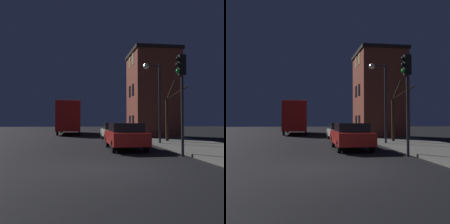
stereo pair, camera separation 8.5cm
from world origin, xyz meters
The scene contains 8 objects.
ground_plane centered at (0.00, 0.00, 0.00)m, with size 120.00×120.00×0.00m, color black.
brick_building centered at (6.04, 15.15, 4.23)m, with size 4.38×5.30×8.15m.
streetlamp centered at (3.85, 7.35, 3.59)m, with size 1.16×0.37×5.15m.
traffic_light centered at (3.45, 2.22, 3.22)m, with size 0.43×0.24×4.49m.
bare_tree centered at (5.32, 8.92, 2.19)m, with size 2.01×1.01×4.41m.
bus centered at (-2.14, 22.14, 2.22)m, with size 2.56×9.33×3.75m.
car_near_lane centered at (1.47, 5.16, 0.77)m, with size 1.82×4.11×1.45m.
car_mid_lane centered at (1.82, 12.01, 0.74)m, with size 1.85×3.82×1.40m.
Camera 1 is at (-1.05, -8.25, 1.56)m, focal length 40.00 mm.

